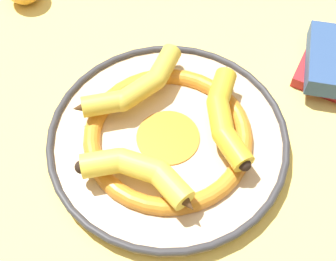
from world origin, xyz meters
name	(u,v)px	position (x,y,z in m)	size (l,w,h in m)	color
ground_plane	(151,147)	(0.00, 0.00, 0.00)	(2.80, 2.80, 0.00)	#E5CC6B
decorative_bowl	(168,139)	(0.01, 0.02, 0.02)	(0.36, 0.36, 0.04)	beige
banana_a	(135,87)	(-0.07, 0.03, 0.05)	(0.07, 0.20, 0.03)	gold
banana_b	(224,116)	(0.05, 0.09, 0.05)	(0.15, 0.13, 0.03)	gold
banana_c	(140,172)	(0.05, -0.06, 0.05)	(0.16, 0.10, 0.03)	yellow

